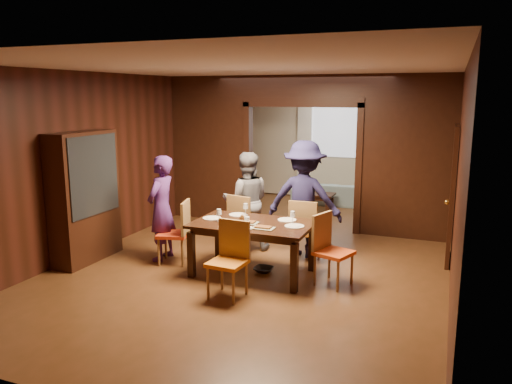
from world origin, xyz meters
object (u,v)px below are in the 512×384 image
at_px(sofa, 330,193).
at_px(coffee_table, 316,202).
at_px(chair_far_l, 246,223).
at_px(hutch, 85,197).
at_px(chair_left, 173,232).
at_px(dining_table, 253,248).
at_px(chair_right, 334,251).
at_px(person_navy, 304,199).
at_px(chair_near, 227,261).
at_px(person_grey, 246,201).
at_px(chair_far_r, 306,229).
at_px(person_purple, 162,208).

relative_size(sofa, coffee_table, 2.16).
bearing_deg(chair_far_l, hutch, 42.97).
bearing_deg(chair_left, hutch, -89.54).
distance_m(sofa, chair_far_l, 4.10).
bearing_deg(dining_table, chair_right, 0.08).
distance_m(chair_left, chair_far_l, 1.22).
height_order(person_navy, sofa, person_navy).
bearing_deg(chair_right, chair_left, 108.84).
height_order(sofa, coffee_table, sofa).
xyz_separation_m(chair_far_l, chair_near, (0.50, -1.81, 0.00)).
distance_m(dining_table, chair_far_l, 1.04).
relative_size(dining_table, chair_near, 1.73).
height_order(coffee_table, hutch, hutch).
bearing_deg(chair_near, hutch, 172.42).
height_order(dining_table, chair_right, chair_right).
bearing_deg(hutch, person_navy, 25.25).
height_order(person_grey, chair_left, person_grey).
distance_m(dining_table, hutch, 2.73).
bearing_deg(chair_left, chair_far_r, 100.60).
xyz_separation_m(coffee_table, chair_far_r, (0.70, -3.27, 0.28)).
bearing_deg(chair_near, chair_far_r, 77.79).
distance_m(dining_table, coffee_table, 4.17).
relative_size(person_grey, coffee_table, 2.03).
height_order(person_purple, hutch, hutch).
distance_m(coffee_table, chair_far_l, 3.28).
xyz_separation_m(person_grey, sofa, (0.49, 3.91, -0.56)).
bearing_deg(chair_far_r, dining_table, 57.66).
relative_size(chair_far_r, chair_near, 1.00).
xyz_separation_m(person_navy, chair_near, (-0.43, -1.98, -0.44)).
bearing_deg(person_navy, chair_right, 122.48).
bearing_deg(person_purple, sofa, 161.01).
distance_m(person_purple, chair_right, 2.75).
bearing_deg(person_purple, chair_far_l, 125.59).
bearing_deg(chair_far_l, person_purple, 49.64).
distance_m(person_purple, chair_far_l, 1.39).
distance_m(person_purple, chair_near, 1.88).
xyz_separation_m(person_grey, chair_right, (1.72, -1.07, -0.33)).
height_order(person_grey, chair_right, person_grey).
distance_m(chair_left, chair_near, 1.60).
relative_size(chair_left, chair_far_r, 1.00).
bearing_deg(person_purple, chair_right, 86.19).
xyz_separation_m(person_grey, chair_near, (0.56, -1.97, -0.33)).
height_order(person_purple, chair_right, person_purple).
height_order(dining_table, chair_left, chair_left).
bearing_deg(person_grey, chair_far_l, 85.62).
xyz_separation_m(chair_far_l, chair_far_r, (1.01, -0.02, 0.00)).
relative_size(sofa, chair_right, 1.78).
xyz_separation_m(chair_right, chair_near, (-1.16, -0.90, 0.00)).
relative_size(sofa, chair_left, 1.78).
relative_size(chair_far_l, chair_far_r, 1.00).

